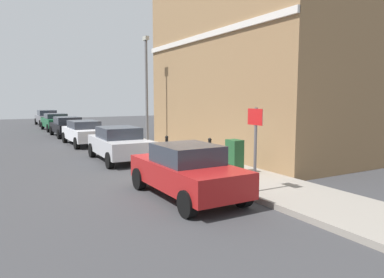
% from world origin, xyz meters
% --- Properties ---
extents(ground, '(80.00, 80.00, 0.00)m').
position_xyz_m(ground, '(0.00, 0.00, 0.00)').
color(ground, '#38383A').
extents(sidewalk, '(2.48, 30.00, 0.15)m').
position_xyz_m(sidewalk, '(1.96, 6.00, 0.07)').
color(sidewalk, gray).
rests_on(sidewalk, ground).
extents(corner_building, '(6.19, 11.25, 9.01)m').
position_xyz_m(corner_building, '(6.24, 3.62, 4.51)').
color(corner_building, olive).
rests_on(corner_building, ground).
extents(car_red, '(1.85, 4.03, 1.46)m').
position_xyz_m(car_red, '(-0.62, -1.79, 0.75)').
color(car_red, maroon).
rests_on(car_red, ground).
extents(car_silver, '(1.92, 4.12, 1.46)m').
position_xyz_m(car_silver, '(-0.45, 4.61, 0.76)').
color(car_silver, '#B7B7BC').
rests_on(car_silver, ground).
extents(car_white, '(1.85, 4.29, 1.39)m').
position_xyz_m(car_white, '(-0.58, 10.63, 0.74)').
color(car_white, silver).
rests_on(car_white, ground).
extents(car_black, '(1.96, 4.04, 1.37)m').
position_xyz_m(car_black, '(-0.55, 15.86, 0.72)').
color(car_black, black).
rests_on(car_black, ground).
extents(car_green, '(2.01, 4.13, 1.40)m').
position_xyz_m(car_green, '(-0.54, 21.10, 0.74)').
color(car_green, '#195933').
rests_on(car_green, ground).
extents(car_grey, '(1.93, 4.41, 1.49)m').
position_xyz_m(car_grey, '(-0.43, 27.29, 0.77)').
color(car_grey, slate).
rests_on(car_grey, ground).
extents(utility_cabinet, '(0.46, 0.61, 1.15)m').
position_xyz_m(utility_cabinet, '(1.95, -0.47, 0.68)').
color(utility_cabinet, '#1E4C28').
rests_on(utility_cabinet, sidewalk).
extents(bollard_near_cabinet, '(0.14, 0.14, 1.04)m').
position_xyz_m(bollard_near_cabinet, '(2.05, 1.25, 0.70)').
color(bollard_near_cabinet, black).
rests_on(bollard_near_cabinet, sidewalk).
extents(bollard_far_kerb, '(0.14, 0.14, 1.04)m').
position_xyz_m(bollard_far_kerb, '(0.97, 2.81, 0.70)').
color(bollard_far_kerb, black).
rests_on(bollard_far_kerb, sidewalk).
extents(street_sign, '(0.08, 0.60, 2.30)m').
position_xyz_m(street_sign, '(1.02, -2.66, 1.66)').
color(street_sign, '#59595B').
rests_on(street_sign, sidewalk).
extents(lamppost, '(0.20, 0.44, 5.72)m').
position_xyz_m(lamppost, '(2.04, 7.48, 3.30)').
color(lamppost, '#59595B').
rests_on(lamppost, sidewalk).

